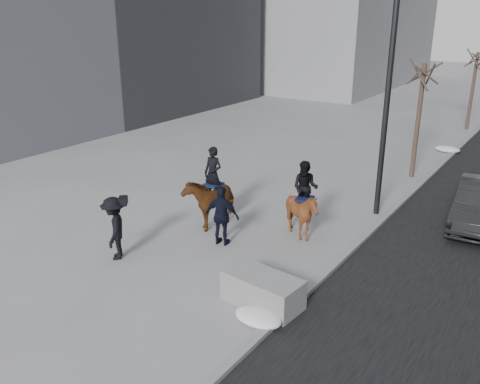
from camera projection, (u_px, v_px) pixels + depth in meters
The scene contains 11 objects.
ground at pixel (216, 255), 14.07m from camera, with size 120.00×120.00×0.00m, color gray.
curb at pixel (426, 178), 20.23m from camera, with size 0.25×90.00×0.12m, color gray.
planter at pixel (263, 290), 11.63m from camera, with size 1.82×0.91×0.73m, color gray.
tree_near at pixel (419, 116), 19.76m from camera, with size 1.20×1.20×4.99m, color #3D2B24, non-canonical shape.
tree_far at pixel (473, 87), 27.88m from camera, with size 1.20×1.20×4.68m, color #3B2C23, non-canonical shape.
mounted_left at pixel (211, 196), 15.85m from camera, with size 0.90×1.92×2.46m.
mounted_right at pixel (303, 208), 14.84m from camera, with size 1.52×1.63×2.33m.
feeder at pixel (222, 216), 14.43m from camera, with size 1.09×0.96×1.75m.
camera_crew at pixel (114, 228), 13.63m from camera, with size 1.22×1.29×1.75m.
lamppost at pixel (392, 59), 15.27m from camera, with size 0.25×0.95×9.09m.
snow_piles at pixel (391, 200), 17.73m from camera, with size 1.13×17.50×0.29m.
Camera 1 is at (7.66, -10.06, 6.45)m, focal length 38.00 mm.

